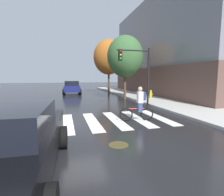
% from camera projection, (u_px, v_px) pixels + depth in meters
% --- Properties ---
extents(ground_plane, '(120.00, 120.00, 0.00)m').
position_uv_depth(ground_plane, '(79.00, 122.00, 8.31)').
color(ground_plane, black).
extents(sidewalk, '(6.50, 50.00, 0.15)m').
position_uv_depth(sidewalk, '(224.00, 111.00, 10.60)').
color(sidewalk, '#B2AFA8').
rests_on(sidewalk, ground).
extents(crosswalk_stripes, '(8.86, 3.70, 0.01)m').
position_uv_depth(crosswalk_stripes, '(80.00, 122.00, 8.32)').
color(crosswalk_stripes, silver).
rests_on(crosswalk_stripes, ground).
extents(manhole_cover, '(0.64, 0.64, 0.01)m').
position_uv_depth(manhole_cover, '(119.00, 145.00, 5.55)').
color(manhole_cover, '#473D1E').
rests_on(manhole_cover, ground).
extents(sedan_near, '(2.38, 4.70, 1.59)m').
position_uv_depth(sedan_near, '(9.00, 143.00, 3.56)').
color(sedan_near, black).
rests_on(sedan_near, ground).
extents(sedan_mid, '(2.36, 4.83, 1.65)m').
position_uv_depth(sedan_mid, '(72.00, 87.00, 22.42)').
color(sedan_mid, navy).
rests_on(sedan_mid, ground).
extents(cyclist, '(1.70, 0.39, 1.69)m').
position_uv_depth(cyclist, '(139.00, 104.00, 8.52)').
color(cyclist, black).
rests_on(cyclist, ground).
extents(traffic_light_near, '(2.47, 0.28, 4.20)m').
position_uv_depth(traffic_light_near, '(138.00, 67.00, 12.31)').
color(traffic_light_near, black).
rests_on(traffic_light_near, ground).
extents(fire_hydrant, '(0.33, 0.22, 0.78)m').
position_uv_depth(fire_hydrant, '(151.00, 94.00, 16.47)').
color(fire_hydrant, gold).
rests_on(fire_hydrant, sidewalk).
extents(street_tree_near, '(3.40, 3.40, 6.05)m').
position_uv_depth(street_tree_near, '(125.00, 57.00, 16.47)').
color(street_tree_near, '#4C3823').
rests_on(street_tree_near, ground).
extents(street_tree_mid, '(3.90, 3.90, 6.94)m').
position_uv_depth(street_tree_mid, '(109.00, 57.00, 22.33)').
color(street_tree_mid, '#4C3823').
rests_on(street_tree_mid, ground).
extents(corner_building, '(19.57, 20.93, 11.10)m').
position_uv_depth(corner_building, '(212.00, 51.00, 22.92)').
color(corner_building, brown).
rests_on(corner_building, ground).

